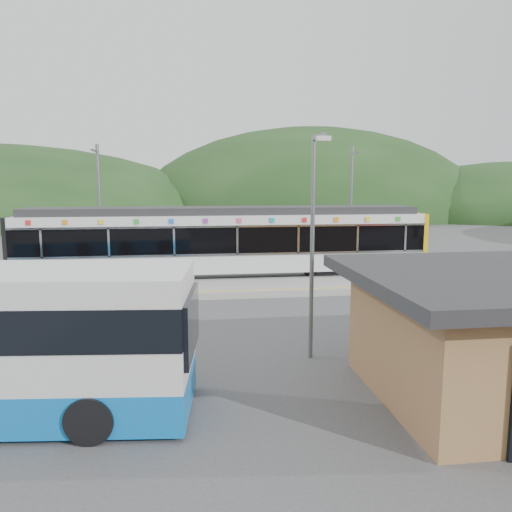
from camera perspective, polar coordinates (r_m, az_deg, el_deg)
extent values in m
plane|color=#4C4C4F|center=(19.96, -0.89, -6.05)|extent=(120.00, 120.00, 0.00)
ellipsoid|color=#1E3D19|center=(75.61, 6.25, 4.58)|extent=(52.00, 39.00, 26.00)
cube|color=#9E9E99|center=(23.12, -1.88, -3.66)|extent=(26.00, 3.20, 0.30)
cube|color=yellow|center=(21.82, -1.53, -3.97)|extent=(26.00, 0.10, 0.01)
cube|color=black|center=(25.96, -16.91, -2.35)|extent=(3.20, 2.20, 0.56)
cube|color=black|center=(26.79, 9.34, -1.77)|extent=(3.20, 2.20, 0.56)
cube|color=silver|center=(25.56, -3.58, -0.48)|extent=(20.00, 2.90, 0.92)
cube|color=black|center=(25.41, -3.61, 2.16)|extent=(20.00, 2.96, 1.45)
cube|color=silver|center=(24.01, -3.33, 0.17)|extent=(20.00, 0.05, 0.10)
cube|color=silver|center=(23.85, -3.36, 3.38)|extent=(20.00, 0.05, 0.10)
cube|color=silver|center=(25.32, -3.63, 4.30)|extent=(20.00, 2.90, 0.45)
cube|color=#2D2D30|center=(25.30, -3.64, 5.21)|extent=(19.40, 2.50, 0.36)
cube|color=#DCAD0B|center=(28.06, 17.49, 1.71)|extent=(0.24, 2.92, 3.00)
cube|color=black|center=(26.69, -25.78, 0.94)|extent=(0.20, 2.92, 3.00)
cube|color=silver|center=(24.76, -23.36, 1.32)|extent=(0.10, 0.05, 1.35)
cube|color=silver|center=(24.13, -16.48, 1.50)|extent=(0.10, 0.05, 1.35)
cube|color=silver|center=(23.86, -9.34, 1.66)|extent=(0.10, 0.05, 1.35)
cube|color=silver|center=(23.96, -2.15, 1.79)|extent=(0.10, 0.05, 1.35)
cube|color=silver|center=(24.44, 4.87, 1.90)|extent=(0.10, 0.05, 1.35)
cube|color=silver|center=(25.27, 11.53, 1.97)|extent=(0.10, 0.05, 1.35)
cube|color=silver|center=(26.20, 16.70, 2.01)|extent=(0.10, 0.05, 1.35)
cube|color=red|center=(24.82, -24.59, 3.48)|extent=(0.22, 0.04, 0.22)
cube|color=orange|center=(24.41, -20.99, 3.62)|extent=(0.22, 0.04, 0.22)
cube|color=yellow|center=(24.10, -17.28, 3.74)|extent=(0.22, 0.04, 0.22)
cube|color=green|center=(23.89, -13.48, 3.85)|extent=(0.22, 0.04, 0.22)
cube|color=blue|center=(23.78, -9.64, 3.94)|extent=(0.22, 0.04, 0.22)
cube|color=purple|center=(23.78, -5.77, 4.02)|extent=(0.22, 0.04, 0.22)
cube|color=#E54C8C|center=(23.89, -1.93, 4.08)|extent=(0.22, 0.04, 0.22)
cube|color=#19A5A5|center=(24.11, 1.87, 4.12)|extent=(0.22, 0.04, 0.22)
cube|color=red|center=(24.43, 5.58, 4.14)|extent=(0.22, 0.04, 0.22)
cube|color=orange|center=(24.85, 9.18, 4.14)|extent=(0.22, 0.04, 0.22)
cube|color=yellow|center=(25.36, 12.65, 4.13)|extent=(0.22, 0.04, 0.22)
cube|color=green|center=(25.96, 15.97, 4.10)|extent=(0.22, 0.04, 0.22)
cylinder|color=slate|center=(28.22, -17.41, 5.01)|extent=(0.18, 0.18, 7.00)
cube|color=slate|center=(27.44, -17.98, 11.38)|extent=(0.08, 1.80, 0.08)
cylinder|color=slate|center=(29.35, 10.77, 5.36)|extent=(0.18, 0.18, 7.00)
cube|color=slate|center=(28.60, 11.46, 11.49)|extent=(0.08, 1.80, 0.08)
cylinder|color=black|center=(11.63, -16.68, -14.74)|extent=(1.23, 2.86, 0.96)
cylinder|color=slate|center=(13.97, 6.43, 0.75)|extent=(0.12, 0.12, 6.27)
cube|color=slate|center=(13.44, 7.15, 13.38)|extent=(0.13, 1.05, 0.12)
cube|color=silver|center=(12.98, 7.69, 13.18)|extent=(0.35, 0.18, 0.12)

